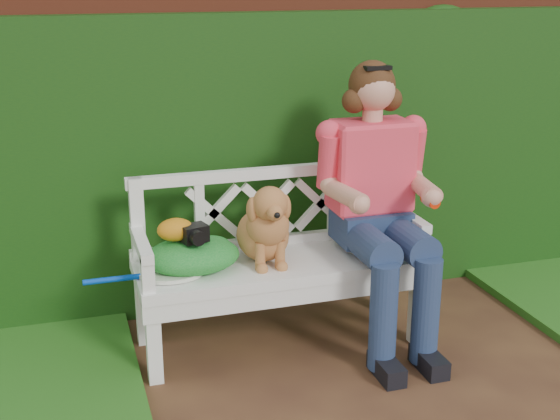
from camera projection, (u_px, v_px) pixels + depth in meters
name	position (u px, v px, depth m)	size (l,w,h in m)	color
brick_wall	(292.00, 111.00, 4.54)	(10.00, 0.30, 2.20)	maroon
ivy_hedge	(304.00, 159.00, 4.42)	(10.00, 0.18, 1.70)	#1A430F
garden_bench	(280.00, 301.00, 3.97)	(1.58, 0.60, 0.48)	white
seated_woman	(373.00, 202.00, 3.94)	(0.63, 0.84, 1.50)	red
dog	(264.00, 221.00, 3.80)	(0.29, 0.39, 0.44)	#976321
tennis_racket	(166.00, 273.00, 3.68)	(0.61, 0.26, 0.03)	beige
green_bag	(192.00, 255.00, 3.73)	(0.48, 0.37, 0.16)	#22671A
camera_item	(194.00, 233.00, 3.67)	(0.13, 0.09, 0.08)	black
baseball_glove	(175.00, 230.00, 3.68)	(0.18, 0.13, 0.11)	#BE7412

